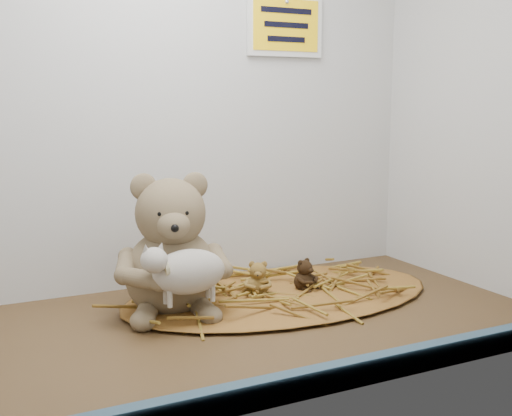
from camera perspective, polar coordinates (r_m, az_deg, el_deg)
name	(u,v)px	position (r cm, az deg, el deg)	size (l,w,h in cm)	color
alcove_shell	(189,64)	(113.85, -5.96, 12.64)	(120.40, 60.20, 90.40)	#3C2314
front_rail	(295,385)	(87.48, 3.50, -15.44)	(119.28, 2.20, 3.60)	#3B5970
straw_bed	(281,294)	(129.18, 2.26, -7.63)	(65.12, 37.81, 1.26)	brown
main_teddy	(171,243)	(118.29, -7.57, -3.14)	(20.90, 22.06, 25.92)	#816E4F
toy_lamb	(189,272)	(110.50, -5.98, -5.65)	(16.82, 10.26, 10.87)	beige
mini_teddy_tan	(258,277)	(126.28, 0.18, -6.12)	(5.50, 5.80, 6.81)	brown
mini_teddy_brown	(304,273)	(130.05, 4.30, -5.78)	(5.16, 5.44, 6.40)	black
wall_sign	(285,25)	(145.70, 2.60, 15.92)	(16.00, 1.20, 11.00)	yellow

